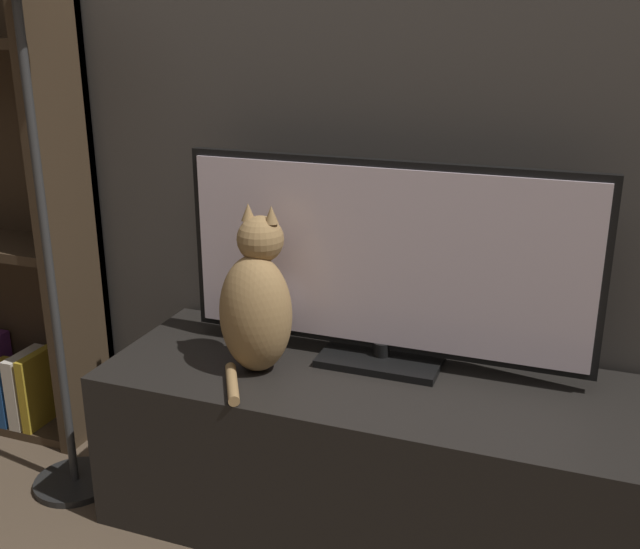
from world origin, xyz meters
TOP-DOWN VIEW (x-y plane):
  - wall_back at (0.00, 1.22)m, footprint 4.80×0.05m
  - tv_stand at (0.00, 0.92)m, footprint 1.40×0.52m
  - tv at (0.00, 1.02)m, footprint 1.09×0.19m
  - cat at (-0.29, 0.87)m, footprint 0.21×0.31m

SIDE VIEW (x-z plane):
  - tv_stand at x=0.00m, z-range 0.00..0.44m
  - cat at x=-0.29m, z-range 0.41..0.84m
  - tv at x=0.00m, z-range 0.45..0.99m
  - wall_back at x=0.00m, z-range 0.00..2.60m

